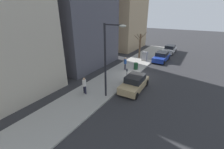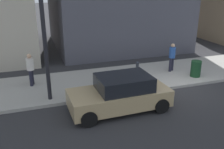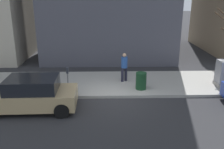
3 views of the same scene
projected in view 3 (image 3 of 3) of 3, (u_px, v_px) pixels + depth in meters
ground_plane at (114, 98)px, 12.47m from camera, size 120.00×120.00×0.00m
sidewalk at (113, 83)px, 14.34m from camera, size 4.00×36.00×0.15m
parked_car_tan at (30, 95)px, 11.07m from camera, size 2.01×4.24×1.52m
parking_meter at (68, 77)px, 12.54m from camera, size 0.14×0.10×1.35m
utility_box at (222, 73)px, 13.57m from camera, size 0.83×0.61×1.43m
trash_bin at (141, 81)px, 13.17m from camera, size 0.56×0.56×0.90m
pedestrian_near_meter at (124, 66)px, 14.17m from camera, size 0.36×0.37×1.66m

